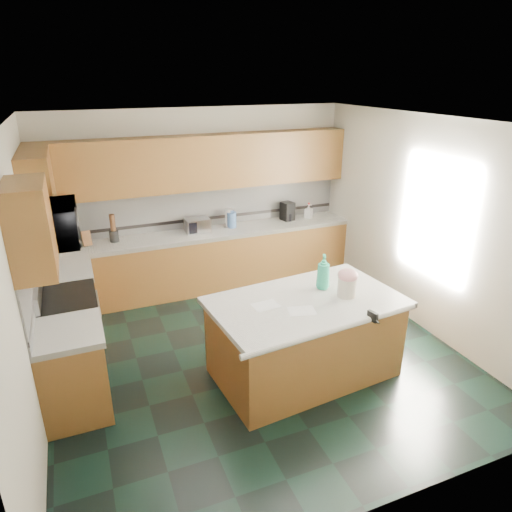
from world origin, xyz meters
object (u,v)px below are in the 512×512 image
coffee_maker (287,211)px  island_base (304,340)px  knife_block (86,238)px  toaster_oven (198,225)px  island_top (306,302)px  treat_jar (347,287)px  soap_bottle_island (323,272)px

coffee_maker → island_base: bearing=-124.4°
island_base → coffee_maker: coffee_maker is taller
knife_block → toaster_oven: 1.58m
island_base → island_top: island_top is taller
island_base → island_top: bearing=-5.4°
island_top → treat_jar: size_ratio=9.61×
soap_bottle_island → island_base: bearing=-125.8°
knife_block → toaster_oven: size_ratio=0.59×
treat_jar → soap_bottle_island: (-0.14, 0.26, 0.09)m
knife_block → coffee_maker: 3.09m
toaster_oven → treat_jar: bearing=-69.4°
knife_block → soap_bottle_island: bearing=-54.4°
soap_bottle_island → knife_block: 3.37m
island_top → knife_block: bearing=122.9°
toaster_oven → island_base: bearing=-78.1°
island_base → coffee_maker: bearing=62.9°
knife_block → coffee_maker: coffee_maker is taller
island_base → treat_jar: size_ratio=9.13×
knife_block → coffee_maker: (3.09, 0.03, 0.04)m
island_base → toaster_oven: toaster_oven is taller
treat_jar → knife_block: size_ratio=0.99×
treat_jar → coffee_maker: coffee_maker is taller
soap_bottle_island → coffee_maker: 2.54m
knife_block → island_top: bearing=-60.4°
island_base → coffee_maker: 2.89m
island_top → toaster_oven: (-0.47, 2.59, 0.13)m
treat_jar → coffee_maker: (0.59, 2.70, 0.04)m
island_top → coffee_maker: bearing=62.9°
island_top → treat_jar: 0.47m
island_top → coffee_maker: (1.04, 2.62, 0.18)m
knife_block → coffee_maker: bearing=-8.3°
toaster_oven → coffee_maker: 1.51m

